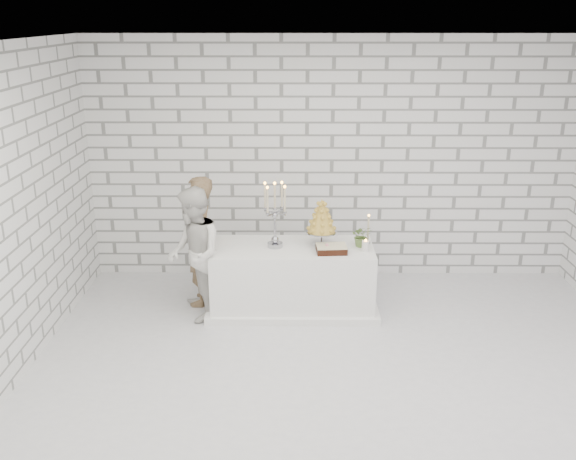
% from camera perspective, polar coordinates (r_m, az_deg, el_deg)
% --- Properties ---
extents(ground, '(6.00, 5.00, 0.01)m').
position_cam_1_polar(ground, '(6.14, 5.02, -12.86)').
color(ground, silver).
rests_on(ground, ground).
extents(ceiling, '(6.00, 5.00, 0.01)m').
position_cam_1_polar(ceiling, '(5.23, 5.98, 16.36)').
color(ceiling, white).
rests_on(ceiling, ground).
extents(wall_back, '(6.00, 0.01, 3.00)m').
position_cam_1_polar(wall_back, '(7.91, 3.94, 6.25)').
color(wall_back, white).
rests_on(wall_back, ground).
extents(wall_front, '(6.00, 0.01, 3.00)m').
position_cam_1_polar(wall_front, '(3.24, 9.24, -13.45)').
color(wall_front, white).
rests_on(wall_front, ground).
extents(wall_left, '(0.01, 5.00, 3.00)m').
position_cam_1_polar(wall_left, '(6.03, -24.26, 0.57)').
color(wall_left, white).
rests_on(wall_left, ground).
extents(cake_table, '(1.80, 0.80, 0.75)m').
position_cam_1_polar(cake_table, '(7.24, 0.41, -4.30)').
color(cake_table, white).
rests_on(cake_table, ground).
extents(groom, '(0.40, 0.58, 1.51)m').
position_cam_1_polar(groom, '(7.32, -7.98, -1.01)').
color(groom, brown).
rests_on(groom, ground).
extents(bride, '(0.72, 0.84, 1.48)m').
position_cam_1_polar(bride, '(6.97, -8.39, -2.18)').
color(bride, white).
rests_on(bride, ground).
extents(candelabra, '(0.35, 0.35, 0.75)m').
position_cam_1_polar(candelabra, '(6.97, -1.18, 1.37)').
color(candelabra, '#9798A1').
rests_on(candelabra, cake_table).
extents(croquembouche, '(0.37, 0.37, 0.54)m').
position_cam_1_polar(croquembouche, '(7.06, 3.01, 0.68)').
color(croquembouche, '#AB8328').
rests_on(croquembouche, cake_table).
extents(chocolate_cake, '(0.34, 0.25, 0.08)m').
position_cam_1_polar(chocolate_cake, '(6.93, 3.91, -1.69)').
color(chocolate_cake, black).
rests_on(chocolate_cake, cake_table).
extents(pillar_candle, '(0.10, 0.10, 0.12)m').
position_cam_1_polar(pillar_candle, '(6.99, 6.95, -1.45)').
color(pillar_candle, silver).
rests_on(pillar_candle, cake_table).
extents(extra_taper, '(0.06, 0.06, 0.32)m').
position_cam_1_polar(extra_taper, '(7.21, 7.20, 0.01)').
color(extra_taper, beige).
rests_on(extra_taper, cake_table).
extents(flowers, '(0.23, 0.20, 0.25)m').
position_cam_1_polar(flowers, '(7.12, 6.60, -0.53)').
color(flowers, '#445F2A').
rests_on(flowers, cake_table).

